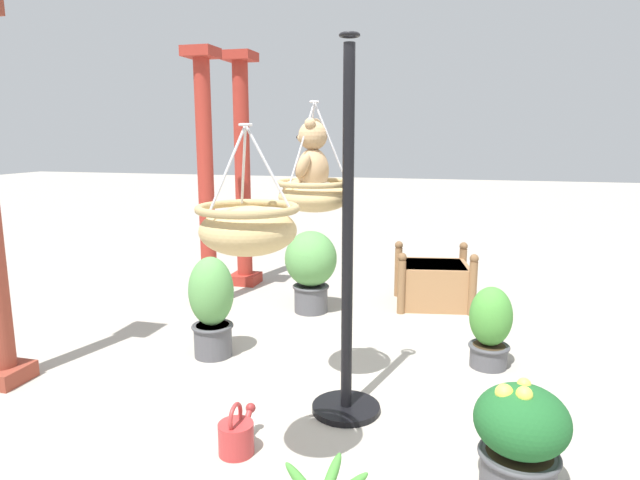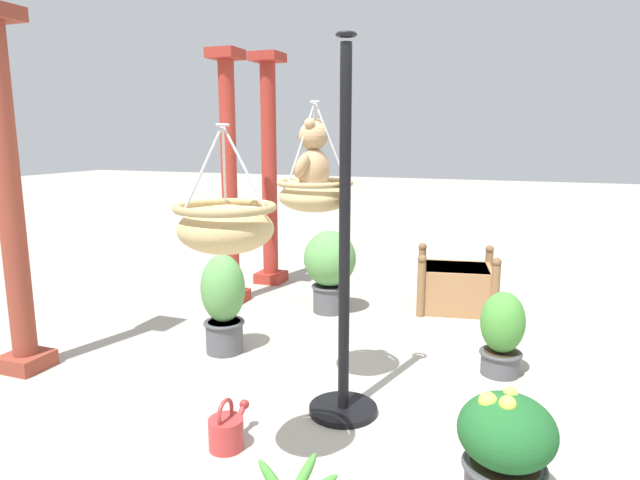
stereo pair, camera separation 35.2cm
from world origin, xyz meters
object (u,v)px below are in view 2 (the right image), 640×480
at_px(potted_plant_fern_front, 223,302).
at_px(hanging_basket_with_teddy, 315,194).
at_px(potted_plant_small_succulent, 330,266).
at_px(teddy_bear, 312,161).
at_px(greenhouse_pillar_right, 229,185).
at_px(display_pole_central, 344,306).
at_px(watering_can, 227,431).
at_px(potted_plant_bushy_green, 506,446).
at_px(hanging_basket_left_high, 226,226).
at_px(potted_plant_conical_shrub, 502,333).
at_px(greenhouse_pillar_far_back, 269,176).
at_px(wooden_planter_box, 456,286).
at_px(greenhouse_pillar_left, 10,204).

bearing_deg(potted_plant_fern_front, hanging_basket_with_teddy, -115.49).
bearing_deg(potted_plant_fern_front, potted_plant_small_succulent, -19.41).
bearing_deg(teddy_bear, greenhouse_pillar_right, 42.77).
bearing_deg(display_pole_central, hanging_basket_with_teddy, 59.04).
xyz_separation_m(hanging_basket_with_teddy, potted_plant_small_succulent, (1.77, 0.53, -0.92)).
bearing_deg(watering_can, potted_plant_bushy_green, -88.09).
bearing_deg(potted_plant_bushy_green, greenhouse_pillar_right, 49.56).
xyz_separation_m(hanging_basket_left_high, watering_can, (0.35, 0.24, -1.25)).
relative_size(hanging_basket_left_high, potted_plant_conical_shrub, 0.91).
bearing_deg(hanging_basket_with_teddy, greenhouse_pillar_far_back, 31.38).
distance_m(wooden_planter_box, watering_can, 3.21).
distance_m(display_pole_central, potted_plant_bushy_green, 1.22).
distance_m(greenhouse_pillar_left, greenhouse_pillar_far_back, 3.03).
relative_size(teddy_bear, potted_plant_bushy_green, 0.80).
xyz_separation_m(greenhouse_pillar_right, potted_plant_fern_front, (-1.26, -0.64, -0.83)).
xyz_separation_m(teddy_bear, potted_plant_fern_front, (0.47, 0.96, -1.17)).
distance_m(greenhouse_pillar_right, potted_plant_bushy_green, 3.90).
height_order(greenhouse_pillar_far_back, wooden_planter_box, greenhouse_pillar_far_back).
bearing_deg(wooden_planter_box, greenhouse_pillar_left, 132.71).
relative_size(display_pole_central, greenhouse_pillar_left, 0.89).
height_order(greenhouse_pillar_far_back, potted_plant_conical_shrub, greenhouse_pillar_far_back).
xyz_separation_m(greenhouse_pillar_left, potted_plant_bushy_green, (-0.36, -3.48, -0.97)).
height_order(greenhouse_pillar_far_back, potted_plant_bushy_green, greenhouse_pillar_far_back).
bearing_deg(teddy_bear, wooden_planter_box, -16.37).
bearing_deg(display_pole_central, greenhouse_pillar_right, 44.89).
xyz_separation_m(greenhouse_pillar_right, greenhouse_pillar_far_back, (0.87, -0.04, 0.04)).
relative_size(greenhouse_pillar_left, potted_plant_bushy_green, 4.51).
distance_m(greenhouse_pillar_far_back, potted_plant_small_succulent, 1.58).
bearing_deg(hanging_basket_left_high, potted_plant_fern_front, 31.76).
bearing_deg(display_pole_central, greenhouse_pillar_left, 94.83).
distance_m(greenhouse_pillar_right, wooden_planter_box, 2.56).
relative_size(greenhouse_pillar_right, watering_can, 7.46).
xyz_separation_m(hanging_basket_with_teddy, teddy_bear, (-0.00, 0.02, 0.21)).
relative_size(greenhouse_pillar_far_back, potted_plant_conical_shrub, 4.23).
bearing_deg(greenhouse_pillar_right, potted_plant_fern_front, -153.08).
bearing_deg(display_pole_central, teddy_bear, 61.20).
bearing_deg(potted_plant_bushy_green, teddy_bear, 60.57).
height_order(greenhouse_pillar_left, wooden_planter_box, greenhouse_pillar_left).
distance_m(hanging_basket_with_teddy, potted_plant_conical_shrub, 1.78).
xyz_separation_m(potted_plant_fern_front, potted_plant_small_succulent, (1.30, -0.46, 0.04)).
height_order(teddy_bear, potted_plant_conical_shrub, teddy_bear).
height_order(greenhouse_pillar_right, potted_plant_bushy_green, greenhouse_pillar_right).
xyz_separation_m(greenhouse_pillar_far_back, potted_plant_small_succulent, (-0.84, -1.06, -0.82)).
bearing_deg(greenhouse_pillar_far_back, potted_plant_bushy_green, -139.48).
bearing_deg(potted_plant_small_succulent, hanging_basket_left_high, -169.65).
xyz_separation_m(hanging_basket_with_teddy, greenhouse_pillar_far_back, (2.60, 1.59, -0.10)).
height_order(potted_plant_fern_front, potted_plant_small_succulent, potted_plant_small_succulent).
bearing_deg(hanging_basket_with_teddy, potted_plant_small_succulent, 16.59).
height_order(greenhouse_pillar_far_back, potted_plant_small_succulent, greenhouse_pillar_far_back).
bearing_deg(greenhouse_pillar_right, greenhouse_pillar_far_back, -2.52).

